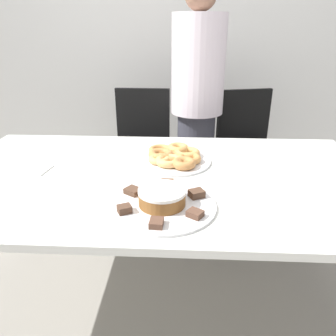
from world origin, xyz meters
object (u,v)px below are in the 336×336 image
object	(u,v)px
office_chair_left	(141,157)
frosted_cake	(162,197)
office_chair_right	(248,159)
plate_donuts	(172,161)
napkin	(32,169)
plate_cake	(162,205)
person_standing	(197,104)

from	to	relation	value
office_chair_left	frosted_cake	size ratio (longest dim) A/B	5.33
office_chair_right	plate_donuts	size ratio (longest dim) A/B	2.50
frosted_cake	napkin	xyz separation A→B (m)	(-0.61, 0.30, -0.04)
office_chair_right	frosted_cake	xyz separation A→B (m)	(-0.54, -1.20, 0.32)
office_chair_right	napkin	world-z (taller)	office_chair_right
office_chair_left	plate_cake	size ratio (longest dim) A/B	2.34
office_chair_left	office_chair_right	size ratio (longest dim) A/B	1.00
napkin	plate_donuts	bearing A→B (deg)	11.48
office_chair_right	plate_donuts	world-z (taller)	office_chair_right
napkin	frosted_cake	bearing A→B (deg)	-26.17
office_chair_right	frosted_cake	distance (m)	1.35
person_standing	office_chair_left	distance (m)	0.56
person_standing	office_chair_right	bearing A→B (deg)	1.57
person_standing	plate_donuts	world-z (taller)	person_standing
plate_cake	napkin	distance (m)	0.68
person_standing	napkin	bearing A→B (deg)	-131.06
plate_cake	person_standing	bearing A→B (deg)	82.34
office_chair_left	napkin	distance (m)	1.01
frosted_cake	napkin	size ratio (longest dim) A/B	1.04
frosted_cake	napkin	bearing A→B (deg)	153.83
plate_cake	napkin	bearing A→B (deg)	153.83
plate_cake	plate_donuts	xyz separation A→B (m)	(0.02, 0.43, 0.00)
office_chair_right	napkin	size ratio (longest dim) A/B	5.56
person_standing	office_chair_right	size ratio (longest dim) A/B	1.75
plate_cake	napkin	size ratio (longest dim) A/B	2.37
frosted_cake	person_standing	bearing A→B (deg)	82.34
plate_donuts	napkin	xyz separation A→B (m)	(-0.63, -0.13, -0.00)
office_chair_left	frosted_cake	xyz separation A→B (m)	(0.24, -1.20, 0.32)
plate_donuts	office_chair_left	bearing A→B (deg)	108.46
plate_donuts	napkin	distance (m)	0.65
office_chair_right	plate_cake	bearing A→B (deg)	-127.85
person_standing	office_chair_right	xyz separation A→B (m)	(0.38, 0.01, -0.40)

